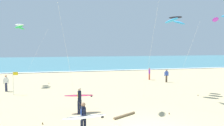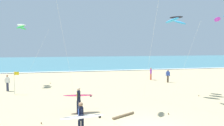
{
  "view_description": "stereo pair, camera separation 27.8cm",
  "coord_description": "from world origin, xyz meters",
  "px_view_note": "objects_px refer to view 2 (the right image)",
  "views": [
    {
      "loc": [
        -4.54,
        -10.37,
        4.27
      ],
      "look_at": [
        -0.22,
        6.66,
        3.01
      ],
      "focal_mm": 35.53,
      "sensor_mm": 36.0,
      "label": 1
    },
    {
      "loc": [
        -4.27,
        -10.44,
        4.27
      ],
      "look_at": [
        -0.22,
        6.66,
        3.01
      ],
      "focal_mm": 35.53,
      "sensor_mm": 36.0,
      "label": 2
    }
  ],
  "objects_px": {
    "surfer_lead": "(81,117)",
    "driftwood_log": "(124,115)",
    "lifeguard_flag": "(15,80)",
    "bystander_purple_top": "(151,74)",
    "kite_arc_charcoal_high": "(176,20)",
    "bystander_white_top": "(7,83)",
    "kite_arc_ivory_near": "(21,27)",
    "bystander_blue_top": "(168,76)",
    "surfer_trailing": "(78,97)"
  },
  "relations": [
    {
      "from": "surfer_lead",
      "to": "surfer_trailing",
      "type": "height_order",
      "value": "same"
    },
    {
      "from": "bystander_blue_top",
      "to": "bystander_purple_top",
      "type": "height_order",
      "value": "same"
    },
    {
      "from": "surfer_lead",
      "to": "bystander_white_top",
      "type": "height_order",
      "value": "surfer_lead"
    },
    {
      "from": "bystander_white_top",
      "to": "lifeguard_flag",
      "type": "distance_m",
      "value": 2.0
    },
    {
      "from": "surfer_lead",
      "to": "bystander_purple_top",
      "type": "distance_m",
      "value": 19.81
    },
    {
      "from": "kite_arc_charcoal_high",
      "to": "lifeguard_flag",
      "type": "bearing_deg",
      "value": 168.24
    },
    {
      "from": "bystander_blue_top",
      "to": "bystander_white_top",
      "type": "height_order",
      "value": "same"
    },
    {
      "from": "kite_arc_charcoal_high",
      "to": "bystander_blue_top",
      "type": "distance_m",
      "value": 8.71
    },
    {
      "from": "bystander_purple_top",
      "to": "driftwood_log",
      "type": "height_order",
      "value": "bystander_purple_top"
    },
    {
      "from": "surfer_lead",
      "to": "bystander_blue_top",
      "type": "height_order",
      "value": "surfer_lead"
    },
    {
      "from": "kite_arc_charcoal_high",
      "to": "bystander_white_top",
      "type": "bearing_deg",
      "value": 163.11
    },
    {
      "from": "bystander_blue_top",
      "to": "kite_arc_charcoal_high",
      "type": "bearing_deg",
      "value": -111.86
    },
    {
      "from": "bystander_purple_top",
      "to": "bystander_blue_top",
      "type": "bearing_deg",
      "value": -64.69
    },
    {
      "from": "kite_arc_ivory_near",
      "to": "bystander_purple_top",
      "type": "distance_m",
      "value": 16.68
    },
    {
      "from": "kite_arc_ivory_near",
      "to": "driftwood_log",
      "type": "xyz_separation_m",
      "value": [
        7.87,
        -13.73,
        -6.47
      ]
    },
    {
      "from": "bystander_white_top",
      "to": "bystander_blue_top",
      "type": "bearing_deg",
      "value": 4.16
    },
    {
      "from": "kite_arc_charcoal_high",
      "to": "bystander_white_top",
      "type": "height_order",
      "value": "kite_arc_charcoal_high"
    },
    {
      "from": "kite_arc_ivory_near",
      "to": "bystander_purple_top",
      "type": "xyz_separation_m",
      "value": [
        15.66,
        0.22,
        -5.73
      ]
    },
    {
      "from": "kite_arc_ivory_near",
      "to": "lifeguard_flag",
      "type": "distance_m",
      "value": 7.4
    },
    {
      "from": "surfer_lead",
      "to": "kite_arc_ivory_near",
      "type": "xyz_separation_m",
      "value": [
        -5.03,
        16.49,
        5.5
      ]
    },
    {
      "from": "kite_arc_ivory_near",
      "to": "lifeguard_flag",
      "type": "bearing_deg",
      "value": -88.82
    },
    {
      "from": "lifeguard_flag",
      "to": "bystander_blue_top",
      "type": "bearing_deg",
      "value": 10.04
    },
    {
      "from": "bystander_purple_top",
      "to": "driftwood_log",
      "type": "distance_m",
      "value": 16.0
    },
    {
      "from": "kite_arc_charcoal_high",
      "to": "driftwood_log",
      "type": "distance_m",
      "value": 10.87
    },
    {
      "from": "bystander_blue_top",
      "to": "bystander_white_top",
      "type": "distance_m",
      "value": 17.76
    },
    {
      "from": "bystander_purple_top",
      "to": "driftwood_log",
      "type": "xyz_separation_m",
      "value": [
        -7.79,
        -13.95,
        -0.74
      ]
    },
    {
      "from": "kite_arc_charcoal_high",
      "to": "bystander_white_top",
      "type": "xyz_separation_m",
      "value": [
        -15.33,
        4.65,
        -5.9
      ]
    },
    {
      "from": "surfer_trailing",
      "to": "bystander_white_top",
      "type": "distance_m",
      "value": 10.74
    },
    {
      "from": "bystander_purple_top",
      "to": "bystander_white_top",
      "type": "bearing_deg",
      "value": -167.25
    },
    {
      "from": "kite_arc_charcoal_high",
      "to": "driftwood_log",
      "type": "height_order",
      "value": "kite_arc_charcoal_high"
    },
    {
      "from": "kite_arc_ivory_near",
      "to": "lifeguard_flag",
      "type": "xyz_separation_m",
      "value": [
        0.11,
        -5.19,
        -5.27
      ]
    },
    {
      "from": "kite_arc_ivory_near",
      "to": "surfer_lead",
      "type": "bearing_deg",
      "value": -73.04
    },
    {
      "from": "kite_arc_charcoal_high",
      "to": "lifeguard_flag",
      "type": "distance_m",
      "value": 15.62
    },
    {
      "from": "kite_arc_charcoal_high",
      "to": "lifeguard_flag",
      "type": "relative_size",
      "value": 3.37
    },
    {
      "from": "surfer_trailing",
      "to": "kite_arc_charcoal_high",
      "type": "xyz_separation_m",
      "value": [
        9.21,
        4.17,
        5.68
      ]
    },
    {
      "from": "bystander_purple_top",
      "to": "driftwood_log",
      "type": "bearing_deg",
      "value": -119.19
    },
    {
      "from": "surfer_trailing",
      "to": "kite_arc_charcoal_high",
      "type": "height_order",
      "value": "kite_arc_charcoal_high"
    },
    {
      "from": "surfer_trailing",
      "to": "lifeguard_flag",
      "type": "height_order",
      "value": "lifeguard_flag"
    },
    {
      "from": "surfer_trailing",
      "to": "bystander_white_top",
      "type": "xyz_separation_m",
      "value": [
        -6.12,
        8.83,
        -0.23
      ]
    },
    {
      "from": "bystander_white_top",
      "to": "bystander_purple_top",
      "type": "relative_size",
      "value": 1.0
    },
    {
      "from": "lifeguard_flag",
      "to": "driftwood_log",
      "type": "height_order",
      "value": "lifeguard_flag"
    },
    {
      "from": "surfer_lead",
      "to": "lifeguard_flag",
      "type": "bearing_deg",
      "value": 113.54
    },
    {
      "from": "kite_arc_ivory_near",
      "to": "kite_arc_charcoal_high",
      "type": "relative_size",
      "value": 0.97
    },
    {
      "from": "kite_arc_ivory_near",
      "to": "driftwood_log",
      "type": "bearing_deg",
      "value": -60.18
    },
    {
      "from": "kite_arc_ivory_near",
      "to": "bystander_blue_top",
      "type": "relative_size",
      "value": 4.3
    },
    {
      "from": "kite_arc_charcoal_high",
      "to": "driftwood_log",
      "type": "relative_size",
      "value": 3.95
    },
    {
      "from": "bystander_blue_top",
      "to": "bystander_purple_top",
      "type": "distance_m",
      "value": 2.72
    },
    {
      "from": "surfer_trailing",
      "to": "lifeguard_flag",
      "type": "bearing_deg",
      "value": 125.61
    },
    {
      "from": "surfer_lead",
      "to": "driftwood_log",
      "type": "xyz_separation_m",
      "value": [
        2.84,
        2.76,
        -0.96
      ]
    },
    {
      "from": "lifeguard_flag",
      "to": "driftwood_log",
      "type": "distance_m",
      "value": 11.6
    }
  ]
}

